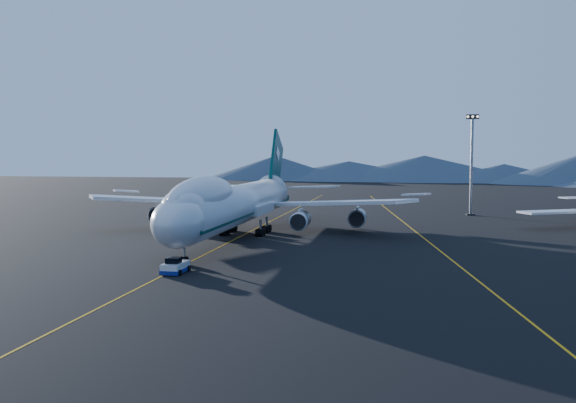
# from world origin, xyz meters

# --- Properties ---
(ground) EXTENTS (500.00, 500.00, 0.00)m
(ground) POSITION_xyz_m (0.00, 0.00, 0.00)
(ground) COLOR black
(ground) RESTS_ON ground
(taxiway_line_main) EXTENTS (0.25, 220.00, 0.01)m
(taxiway_line_main) POSITION_xyz_m (0.00, 0.00, 0.01)
(taxiway_line_main) COLOR orange
(taxiway_line_main) RESTS_ON ground
(taxiway_line_side) EXTENTS (28.08, 198.09, 0.01)m
(taxiway_line_side) POSITION_xyz_m (30.00, 10.00, 0.01)
(taxiway_line_side) COLOR orange
(taxiway_line_side) RESTS_ON ground
(boeing_747) EXTENTS (59.62, 72.43, 19.37)m
(boeing_747) POSITION_xyz_m (0.00, 0.03, 5.81)
(boeing_747) COLOR silver
(boeing_747) RESTS_ON ground
(pushback_tug) EXTENTS (2.66, 4.52, 1.95)m
(pushback_tug) POSITION_xyz_m (0.82, -31.87, 0.61)
(pushback_tug) COLOR silver
(pushback_tug) RESTS_ON ground
(floodlight_mast) EXTENTS (2.83, 2.12, 22.87)m
(floodlight_mast) POSITION_xyz_m (42.18, 47.19, 11.59)
(floodlight_mast) COLOR black
(floodlight_mast) RESTS_ON ground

